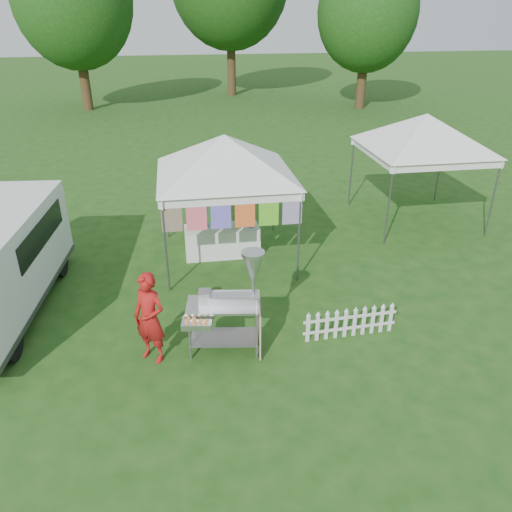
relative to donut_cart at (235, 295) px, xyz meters
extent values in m
plane|color=#1A4714|center=(0.26, 0.21, -1.13)|extent=(120.00, 120.00, 0.00)
cylinder|color=#59595E|center=(-1.16, 2.29, -0.08)|extent=(0.04, 0.04, 2.10)
cylinder|color=#59595E|center=(1.68, 2.29, -0.08)|extent=(0.04, 0.04, 2.10)
cylinder|color=#59595E|center=(-1.16, 5.13, -0.08)|extent=(0.04, 0.04, 2.10)
cylinder|color=#59595E|center=(1.68, 5.13, -0.08)|extent=(0.04, 0.04, 2.10)
cube|color=white|center=(0.26, 2.29, 0.87)|extent=(3.00, 0.03, 0.22)
cube|color=white|center=(0.26, 5.13, 0.87)|extent=(3.00, 0.03, 0.22)
pyramid|color=white|center=(0.26, 3.71, 1.87)|extent=(4.24, 4.24, 0.90)
cylinder|color=#59595E|center=(0.26, 2.29, 0.95)|extent=(3.00, 0.03, 0.03)
cube|color=orange|center=(-0.99, 2.29, 0.60)|extent=(0.42, 0.01, 0.70)
cube|color=#DE1BB1|center=(-0.49, 2.29, 0.60)|extent=(0.42, 0.01, 0.70)
cube|color=purple|center=(0.01, 2.29, 0.60)|extent=(0.42, 0.01, 0.70)
cube|color=red|center=(0.51, 2.29, 0.60)|extent=(0.42, 0.01, 0.70)
cube|color=#1B8A17|center=(1.01, 2.29, 0.60)|extent=(0.42, 0.01, 0.70)
cube|color=#32B7BE|center=(1.51, 2.29, 0.60)|extent=(0.42, 0.01, 0.70)
cylinder|color=#59595E|center=(4.34, 3.79, -0.08)|extent=(0.04, 0.04, 2.10)
cylinder|color=#59595E|center=(7.18, 3.79, -0.08)|extent=(0.04, 0.04, 2.10)
cylinder|color=#59595E|center=(4.34, 6.63, -0.08)|extent=(0.04, 0.04, 2.10)
cylinder|color=#59595E|center=(7.18, 6.63, -0.08)|extent=(0.04, 0.04, 2.10)
cube|color=white|center=(5.76, 3.79, 0.87)|extent=(3.00, 0.03, 0.22)
cube|color=white|center=(5.76, 6.63, 0.87)|extent=(3.00, 0.03, 0.22)
pyramid|color=white|center=(5.76, 5.21, 1.87)|extent=(4.24, 4.24, 0.90)
cylinder|color=#59595E|center=(5.76, 3.79, 0.95)|extent=(3.00, 0.03, 0.03)
cylinder|color=#3B2915|center=(-5.74, 24.21, 0.85)|extent=(0.56, 0.56, 3.96)
cylinder|color=#3B2915|center=(3.26, 28.21, 1.29)|extent=(0.56, 0.56, 4.84)
cylinder|color=#3B2915|center=(10.26, 22.21, 0.63)|extent=(0.56, 0.56, 3.52)
ellipsoid|color=#255F1A|center=(10.26, 22.21, 4.07)|extent=(5.60, 5.60, 6.44)
cylinder|color=gray|center=(-0.81, -0.14, -0.66)|extent=(0.05, 0.05, 0.94)
cylinder|color=gray|center=(0.33, -0.30, -0.66)|extent=(0.05, 0.05, 0.94)
cylinder|color=gray|center=(-0.73, 0.38, -0.66)|extent=(0.05, 0.05, 0.94)
cylinder|color=gray|center=(0.41, 0.21, -0.66)|extent=(0.05, 0.05, 0.94)
cube|color=gray|center=(-0.20, 0.04, -0.87)|extent=(1.26, 0.76, 0.02)
cube|color=#B7B7BC|center=(-0.20, 0.04, -0.20)|extent=(1.32, 0.80, 0.04)
cube|color=#B7B7BC|center=(-0.01, 0.06, -0.10)|extent=(0.91, 0.38, 0.16)
cube|color=gray|center=(-0.50, 0.13, -0.06)|extent=(0.24, 0.26, 0.23)
cylinder|color=gray|center=(0.32, 0.01, 0.27)|extent=(0.06, 0.06, 0.94)
cone|color=#B7B7BC|center=(0.32, 0.01, 0.53)|extent=(0.42, 0.42, 0.42)
cylinder|color=#B7B7BC|center=(0.32, 0.01, 0.76)|extent=(0.45, 0.45, 0.06)
cube|color=#B7B7BC|center=(-0.67, -0.29, -0.30)|extent=(0.54, 0.38, 0.10)
cube|color=pink|center=(0.43, -0.05, -0.66)|extent=(0.13, 0.77, 0.84)
cube|color=white|center=(0.32, -0.33, -0.07)|extent=(0.04, 0.15, 0.19)
imported|color=#A71614|center=(-1.45, -0.01, -0.30)|extent=(0.72, 0.68, 1.66)
cube|color=silver|center=(-4.39, 3.97, -0.37)|extent=(1.85, 0.82, 0.85)
cube|color=black|center=(-3.57, 2.42, 0.34)|extent=(0.25, 2.59, 0.52)
cube|color=black|center=(-4.36, 4.32, 0.34)|extent=(1.61, 0.17, 0.52)
cylinder|color=black|center=(-3.87, 0.36, -0.81)|extent=(0.26, 0.66, 0.64)
cylinder|color=black|center=(-3.61, 3.37, -0.81)|extent=(0.26, 0.66, 0.64)
cube|color=silver|center=(1.33, 0.02, -0.85)|extent=(0.07, 0.02, 0.56)
cube|color=silver|center=(1.51, 0.03, -0.85)|extent=(0.07, 0.02, 0.56)
cube|color=silver|center=(1.69, 0.04, -0.85)|extent=(0.07, 0.02, 0.56)
cube|color=silver|center=(1.86, 0.05, -0.85)|extent=(0.07, 0.02, 0.56)
cube|color=silver|center=(2.04, 0.06, -0.85)|extent=(0.07, 0.02, 0.56)
cube|color=silver|center=(2.22, 0.07, -0.85)|extent=(0.07, 0.02, 0.56)
cube|color=silver|center=(2.40, 0.08, -0.85)|extent=(0.07, 0.02, 0.56)
cube|color=silver|center=(2.58, 0.09, -0.85)|extent=(0.07, 0.02, 0.56)
cube|color=silver|center=(2.76, 0.09, -0.85)|extent=(0.07, 0.02, 0.56)
cube|color=silver|center=(2.94, 0.10, -0.85)|extent=(0.07, 0.02, 0.56)
cube|color=silver|center=(2.13, 0.06, -0.95)|extent=(1.80, 0.11, 0.05)
cube|color=silver|center=(2.13, 0.06, -0.71)|extent=(1.80, 0.11, 0.05)
cube|color=white|center=(0.15, 3.86, -0.77)|extent=(1.80, 0.70, 0.73)
camera|label=1|loc=(-0.80, -7.21, 4.40)|focal=35.00mm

